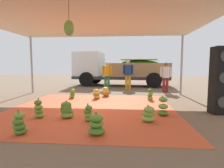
{
  "coord_description": "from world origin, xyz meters",
  "views": [
    {
      "loc": [
        1.14,
        -5.78,
        1.39
      ],
      "look_at": [
        0.57,
        1.17,
        0.71
      ],
      "focal_mm": 29.01,
      "sensor_mm": 36.0,
      "label": 1
    }
  ],
  "objects_px": {
    "banana_bunch_6": "(96,94)",
    "worker_1": "(166,75)",
    "banana_bunch_2": "(39,110)",
    "speaker_stack": "(221,81)",
    "banana_bunch_3": "(72,94)",
    "banana_bunch_5": "(67,110)",
    "banana_bunch_7": "(106,92)",
    "cargo_truck_main": "(118,69)",
    "worker_2": "(128,73)",
    "banana_bunch_9": "(96,125)",
    "banana_bunch_0": "(150,95)",
    "banana_bunch_8": "(163,107)",
    "worker_0": "(107,73)",
    "banana_bunch_1": "(88,114)",
    "banana_bunch_10": "(19,124)",
    "banana_bunch_4": "(148,115)"
  },
  "relations": [
    {
      "from": "banana_bunch_8",
      "to": "worker_2",
      "type": "height_order",
      "value": "worker_2"
    },
    {
      "from": "banana_bunch_2",
      "to": "speaker_stack",
      "type": "bearing_deg",
      "value": 9.93
    },
    {
      "from": "banana_bunch_9",
      "to": "banana_bunch_8",
      "type": "bearing_deg",
      "value": 43.79
    },
    {
      "from": "banana_bunch_3",
      "to": "banana_bunch_7",
      "type": "distance_m",
      "value": 1.52
    },
    {
      "from": "cargo_truck_main",
      "to": "banana_bunch_1",
      "type": "bearing_deg",
      "value": -92.22
    },
    {
      "from": "banana_bunch_1",
      "to": "cargo_truck_main",
      "type": "distance_m",
      "value": 8.73
    },
    {
      "from": "banana_bunch_3",
      "to": "banana_bunch_0",
      "type": "bearing_deg",
      "value": -3.05
    },
    {
      "from": "banana_bunch_5",
      "to": "worker_1",
      "type": "distance_m",
      "value": 6.38
    },
    {
      "from": "banana_bunch_9",
      "to": "speaker_stack",
      "type": "bearing_deg",
      "value": 30.1
    },
    {
      "from": "banana_bunch_1",
      "to": "banana_bunch_0",
      "type": "bearing_deg",
      "value": 57.81
    },
    {
      "from": "banana_bunch_10",
      "to": "speaker_stack",
      "type": "xyz_separation_m",
      "value": [
        4.89,
        2.07,
        0.76
      ]
    },
    {
      "from": "banana_bunch_5",
      "to": "cargo_truck_main",
      "type": "height_order",
      "value": "cargo_truck_main"
    },
    {
      "from": "banana_bunch_8",
      "to": "worker_0",
      "type": "height_order",
      "value": "worker_0"
    },
    {
      "from": "cargo_truck_main",
      "to": "worker_2",
      "type": "bearing_deg",
      "value": -72.0
    },
    {
      "from": "banana_bunch_0",
      "to": "banana_bunch_10",
      "type": "bearing_deg",
      "value": -127.48
    },
    {
      "from": "banana_bunch_5",
      "to": "speaker_stack",
      "type": "height_order",
      "value": "speaker_stack"
    },
    {
      "from": "banana_bunch_6",
      "to": "worker_1",
      "type": "distance_m",
      "value": 4.11
    },
    {
      "from": "banana_bunch_10",
      "to": "worker_2",
      "type": "xyz_separation_m",
      "value": [
        2.24,
        7.51,
        0.79
      ]
    },
    {
      "from": "banana_bunch_4",
      "to": "banana_bunch_9",
      "type": "distance_m",
      "value": 1.5
    },
    {
      "from": "banana_bunch_4",
      "to": "speaker_stack",
      "type": "xyz_separation_m",
      "value": [
        2.17,
        0.98,
        0.79
      ]
    },
    {
      "from": "banana_bunch_0",
      "to": "worker_1",
      "type": "xyz_separation_m",
      "value": [
        1.1,
        2.33,
        0.71
      ]
    },
    {
      "from": "banana_bunch_1",
      "to": "worker_0",
      "type": "relative_size",
      "value": 0.27
    },
    {
      "from": "banana_bunch_6",
      "to": "worker_0",
      "type": "bearing_deg",
      "value": 88.23
    },
    {
      "from": "speaker_stack",
      "to": "banana_bunch_4",
      "type": "bearing_deg",
      "value": -155.64
    },
    {
      "from": "banana_bunch_1",
      "to": "banana_bunch_2",
      "type": "distance_m",
      "value": 1.4
    },
    {
      "from": "banana_bunch_4",
      "to": "banana_bunch_9",
      "type": "relative_size",
      "value": 0.92
    },
    {
      "from": "banana_bunch_0",
      "to": "banana_bunch_1",
      "type": "height_order",
      "value": "banana_bunch_0"
    },
    {
      "from": "worker_1",
      "to": "banana_bunch_9",
      "type": "bearing_deg",
      "value": -113.08
    },
    {
      "from": "banana_bunch_3",
      "to": "banana_bunch_5",
      "type": "bearing_deg",
      "value": -75.83
    },
    {
      "from": "banana_bunch_8",
      "to": "banana_bunch_9",
      "type": "relative_size",
      "value": 1.15
    },
    {
      "from": "worker_1",
      "to": "banana_bunch_4",
      "type": "bearing_deg",
      "value": -105.89
    },
    {
      "from": "banana_bunch_1",
      "to": "banana_bunch_6",
      "type": "bearing_deg",
      "value": 95.98
    },
    {
      "from": "banana_bunch_1",
      "to": "worker_2",
      "type": "height_order",
      "value": "worker_2"
    },
    {
      "from": "banana_bunch_0",
      "to": "banana_bunch_5",
      "type": "height_order",
      "value": "banana_bunch_0"
    },
    {
      "from": "banana_bunch_8",
      "to": "worker_0",
      "type": "xyz_separation_m",
      "value": [
        -2.22,
        5.74,
        0.72
      ]
    },
    {
      "from": "banana_bunch_9",
      "to": "banana_bunch_5",
      "type": "bearing_deg",
      "value": 131.84
    },
    {
      "from": "speaker_stack",
      "to": "banana_bunch_6",
      "type": "bearing_deg",
      "value": 152.33
    },
    {
      "from": "speaker_stack",
      "to": "banana_bunch_10",
      "type": "bearing_deg",
      "value": -157.04
    },
    {
      "from": "banana_bunch_0",
      "to": "banana_bunch_4",
      "type": "xyz_separation_m",
      "value": [
        -0.42,
        -3.0,
        -0.03
      ]
    },
    {
      "from": "banana_bunch_0",
      "to": "banana_bunch_8",
      "type": "xyz_separation_m",
      "value": [
        0.06,
        -2.38,
        0.03
      ]
    },
    {
      "from": "banana_bunch_1",
      "to": "banana_bunch_4",
      "type": "height_order",
      "value": "banana_bunch_1"
    },
    {
      "from": "banana_bunch_2",
      "to": "banana_bunch_6",
      "type": "height_order",
      "value": "banana_bunch_2"
    },
    {
      "from": "banana_bunch_4",
      "to": "banana_bunch_6",
      "type": "relative_size",
      "value": 0.97
    },
    {
      "from": "banana_bunch_4",
      "to": "banana_bunch_5",
      "type": "distance_m",
      "value": 2.16
    },
    {
      "from": "banana_bunch_1",
      "to": "banana_bunch_7",
      "type": "distance_m",
      "value": 3.85
    },
    {
      "from": "banana_bunch_2",
      "to": "banana_bunch_4",
      "type": "height_order",
      "value": "banana_bunch_2"
    },
    {
      "from": "banana_bunch_6",
      "to": "banana_bunch_10",
      "type": "relative_size",
      "value": 0.91
    },
    {
      "from": "banana_bunch_0",
      "to": "banana_bunch_3",
      "type": "bearing_deg",
      "value": 176.95
    },
    {
      "from": "banana_bunch_4",
      "to": "banana_bunch_6",
      "type": "distance_m",
      "value": 3.6
    },
    {
      "from": "banana_bunch_5",
      "to": "banana_bunch_10",
      "type": "bearing_deg",
      "value": -113.94
    }
  ]
}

